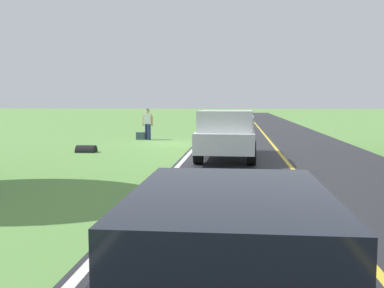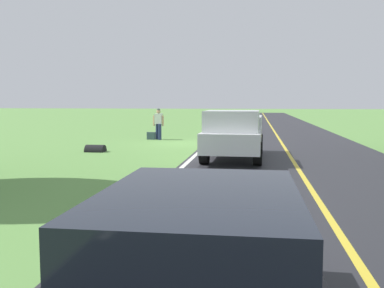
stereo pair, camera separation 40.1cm
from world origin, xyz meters
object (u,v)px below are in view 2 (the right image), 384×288
hitchhiker_walking (159,122)px  suitcase_carried (151,136)px  pickup_truck_passing (234,133)px  sedan_ahead_same_lane (198,274)px

hitchhiker_walking → suitcase_carried: size_ratio=3.80×
hitchhiker_walking → pickup_truck_passing: pickup_truck_passing is taller
hitchhiker_walking → suitcase_carried: (0.42, 0.05, -0.77)m
sedan_ahead_same_lane → pickup_truck_passing: bearing=-88.6°
hitchhiker_walking → pickup_truck_passing: size_ratio=0.32×
hitchhiker_walking → pickup_truck_passing: (-4.56, 7.74, -0.01)m
suitcase_carried → pickup_truck_passing: 9.20m
hitchhiker_walking → sedan_ahead_same_lane: 21.06m
suitcase_carried → sedan_ahead_same_lane: sedan_ahead_same_lane is taller
suitcase_carried → sedan_ahead_same_lane: (-5.30, 20.44, 0.55)m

